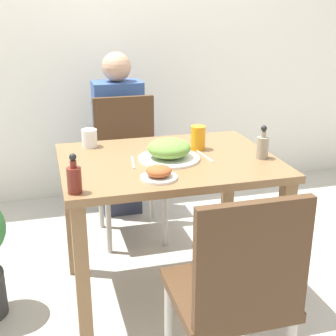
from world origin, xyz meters
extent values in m
plane|color=#B7B2A8|center=(0.00, 0.00, 0.00)|extent=(16.00, 16.00, 0.00)
cube|color=white|center=(0.00, 1.54, 1.30)|extent=(8.00, 0.05, 2.60)
cube|color=olive|center=(0.00, 0.00, 0.75)|extent=(1.04, 0.79, 0.04)
cube|color=olive|center=(-0.47, -0.34, 0.37)|extent=(0.06, 0.06, 0.73)
cube|color=olive|center=(0.47, -0.34, 0.37)|extent=(0.06, 0.06, 0.73)
cube|color=olive|center=(-0.47, 0.34, 0.37)|extent=(0.06, 0.06, 0.73)
cube|color=olive|center=(0.47, 0.34, 0.37)|extent=(0.06, 0.06, 0.73)
cube|color=#4C331E|center=(0.04, -0.69, 0.45)|extent=(0.42, 0.42, 0.04)
cube|color=#4C331E|center=(0.04, -0.88, 0.69)|extent=(0.40, 0.04, 0.44)
cylinder|color=#B7B2A8|center=(0.22, -0.51, 0.21)|extent=(0.03, 0.03, 0.43)
cylinder|color=#B7B2A8|center=(-0.14, -0.51, 0.21)|extent=(0.03, 0.03, 0.43)
cube|color=#4C331E|center=(-0.06, 0.70, 0.45)|extent=(0.42, 0.42, 0.04)
cube|color=#4C331E|center=(-0.06, 0.89, 0.69)|extent=(0.40, 0.04, 0.44)
cylinder|color=#B7B2A8|center=(-0.24, 0.52, 0.21)|extent=(0.03, 0.03, 0.43)
cylinder|color=#B7B2A8|center=(0.12, 0.52, 0.21)|extent=(0.03, 0.03, 0.43)
cylinder|color=#B7B2A8|center=(-0.24, 0.88, 0.21)|extent=(0.03, 0.03, 0.43)
cylinder|color=#B7B2A8|center=(0.12, 0.88, 0.21)|extent=(0.03, 0.03, 0.43)
cylinder|color=white|center=(0.00, -0.02, 0.77)|extent=(0.30, 0.30, 0.01)
ellipsoid|color=olive|center=(0.00, -0.02, 0.82)|extent=(0.21, 0.21, 0.09)
cylinder|color=white|center=(-0.11, -0.26, 0.77)|extent=(0.16, 0.16, 0.01)
ellipsoid|color=#A35128|center=(-0.11, -0.26, 0.80)|extent=(0.11, 0.11, 0.05)
cylinder|color=white|center=(-0.34, 0.29, 0.81)|extent=(0.08, 0.08, 0.09)
cylinder|color=orange|center=(0.19, 0.10, 0.83)|extent=(0.08, 0.08, 0.12)
cylinder|color=maroon|center=(-0.47, -0.32, 0.82)|extent=(0.06, 0.06, 0.11)
cylinder|color=maroon|center=(-0.47, -0.32, 0.89)|extent=(0.03, 0.03, 0.03)
sphere|color=black|center=(-0.47, -0.32, 0.92)|extent=(0.03, 0.03, 0.03)
cylinder|color=gray|center=(0.44, -0.12, 0.82)|extent=(0.06, 0.06, 0.11)
cylinder|color=gray|center=(0.44, -0.12, 0.89)|extent=(0.03, 0.03, 0.03)
sphere|color=black|center=(0.44, -0.12, 0.92)|extent=(0.03, 0.03, 0.03)
cube|color=silver|center=(-0.18, -0.02, 0.77)|extent=(0.03, 0.17, 0.00)
cube|color=silver|center=(0.18, -0.02, 0.77)|extent=(0.02, 0.19, 0.00)
cube|color=#2D3347|center=(-0.06, 1.12, 0.23)|extent=(0.28, 0.20, 0.45)
cube|color=#385699|center=(-0.06, 1.12, 0.71)|extent=(0.34, 0.22, 0.52)
sphere|color=tan|center=(-0.06, 1.12, 1.07)|extent=(0.20, 0.20, 0.20)
camera|label=1|loc=(-0.57, -2.08, 1.49)|focal=50.00mm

